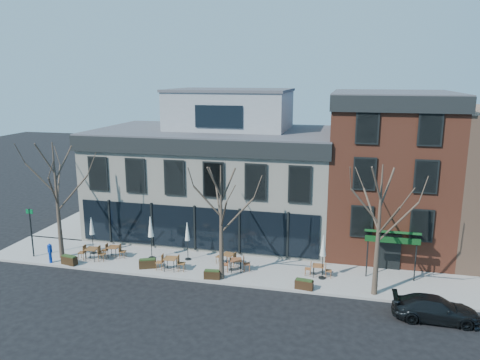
% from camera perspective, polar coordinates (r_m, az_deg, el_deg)
% --- Properties ---
extents(ground, '(120.00, 120.00, 0.00)m').
position_cam_1_polar(ground, '(33.57, -5.42, -8.86)').
color(ground, black).
rests_on(ground, ground).
extents(sidewalk_front, '(33.50, 4.70, 0.15)m').
position_cam_1_polar(sidewalk_front, '(30.77, -0.89, -10.73)').
color(sidewalk_front, gray).
rests_on(sidewalk_front, ground).
extents(sidewalk_side, '(4.50, 12.00, 0.15)m').
position_cam_1_polar(sidewalk_side, '(43.28, -17.07, -4.29)').
color(sidewalk_side, gray).
rests_on(sidewalk_side, ground).
extents(corner_building, '(18.39, 10.39, 11.10)m').
position_cam_1_polar(corner_building, '(36.83, -2.92, 0.80)').
color(corner_building, silver).
rests_on(corner_building, ground).
extents(red_brick_building, '(8.20, 11.78, 11.18)m').
position_cam_1_polar(red_brick_building, '(35.22, 17.65, 1.18)').
color(red_brick_building, brown).
rests_on(red_brick_building, ground).
extents(tree_corner, '(3.93, 3.98, 7.92)m').
position_cam_1_polar(tree_corner, '(33.29, -21.38, -2.20)').
color(tree_corner, '#382B21').
rests_on(tree_corner, sidewalk_front).
extents(tree_mid, '(3.50, 3.55, 7.04)m').
position_cam_1_polar(tree_mid, '(27.93, -2.29, -5.06)').
color(tree_mid, '#382B21').
rests_on(tree_mid, sidewalk_front).
extents(tree_right, '(3.72, 3.77, 7.48)m').
position_cam_1_polar(tree_right, '(26.95, 16.56, -5.75)').
color(tree_right, '#382B21').
rests_on(tree_right, sidewalk_front).
extents(sign_pole, '(0.50, 0.10, 3.40)m').
position_cam_1_polar(sign_pole, '(34.82, -24.11, -5.54)').
color(sign_pole, black).
rests_on(sign_pole, sidewalk_front).
extents(parked_sedan, '(4.28, 1.76, 1.24)m').
position_cam_1_polar(parked_sedan, '(26.73, 22.72, -14.29)').
color(parked_sedan, black).
rests_on(parked_sedan, ground).
extents(call_box, '(0.27, 0.27, 1.35)m').
position_cam_1_polar(call_box, '(33.62, -22.15, -8.18)').
color(call_box, '#0C309C').
rests_on(call_box, sidewalk_front).
extents(cafe_set_0, '(1.94, 0.82, 1.01)m').
position_cam_1_polar(cafe_set_0, '(33.18, -17.60, -8.45)').
color(cafe_set_0, brown).
rests_on(cafe_set_0, sidewalk_front).
extents(cafe_set_1, '(1.79, 0.76, 0.93)m').
position_cam_1_polar(cafe_set_1, '(33.28, -15.17, -8.30)').
color(cafe_set_1, brown).
rests_on(cafe_set_1, sidewalk_front).
extents(cafe_set_2, '(1.96, 0.84, 1.02)m').
position_cam_1_polar(cafe_set_2, '(30.45, -8.47, -9.91)').
color(cafe_set_2, brown).
rests_on(cafe_set_2, sidewalk_front).
extents(cafe_set_3, '(1.84, 0.92, 0.94)m').
position_cam_1_polar(cafe_set_3, '(30.90, -1.44, -9.50)').
color(cafe_set_3, brown).
rests_on(cafe_set_3, sidewalk_front).
extents(cafe_set_4, '(1.91, 1.00, 0.98)m').
position_cam_1_polar(cafe_set_4, '(29.97, -0.52, -10.18)').
color(cafe_set_4, brown).
rests_on(cafe_set_4, sidewalk_front).
extents(cafe_set_5, '(1.68, 0.68, 0.89)m').
position_cam_1_polar(cafe_set_5, '(29.69, 9.51, -10.70)').
color(cafe_set_5, brown).
rests_on(cafe_set_5, sidewalk_front).
extents(umbrella_0, '(0.42, 0.42, 2.63)m').
position_cam_1_polar(umbrella_0, '(33.95, -17.63, -5.58)').
color(umbrella_0, black).
rests_on(umbrella_0, sidewalk_front).
extents(umbrella_1, '(0.47, 0.47, 2.94)m').
position_cam_1_polar(umbrella_1, '(32.00, -10.83, -5.90)').
color(umbrella_1, black).
rests_on(umbrella_1, sidewalk_front).
extents(umbrella_2, '(0.42, 0.42, 2.61)m').
position_cam_1_polar(umbrella_2, '(31.49, -6.44, -6.50)').
color(umbrella_2, black).
rests_on(umbrella_2, sidewalk_front).
extents(umbrella_4, '(0.45, 0.45, 2.79)m').
position_cam_1_polar(umbrella_4, '(28.88, 10.10, -8.15)').
color(umbrella_4, black).
rests_on(umbrella_4, sidewalk_front).
extents(planter_0, '(1.15, 0.64, 0.61)m').
position_cam_1_polar(planter_0, '(33.03, -20.09, -9.15)').
color(planter_0, black).
rests_on(planter_0, sidewalk_front).
extents(planter_1, '(1.18, 0.82, 0.61)m').
position_cam_1_polar(planter_1, '(31.12, -11.20, -9.94)').
color(planter_1, black).
rests_on(planter_1, sidewalk_front).
extents(planter_2, '(1.03, 0.51, 0.55)m').
position_cam_1_polar(planter_2, '(29.10, -3.41, -11.42)').
color(planter_2, black).
rests_on(planter_2, sidewalk_front).
extents(planter_3, '(1.09, 0.54, 0.59)m').
position_cam_1_polar(planter_3, '(28.02, 7.82, -12.47)').
color(planter_3, '#311E10').
rests_on(planter_3, sidewalk_front).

